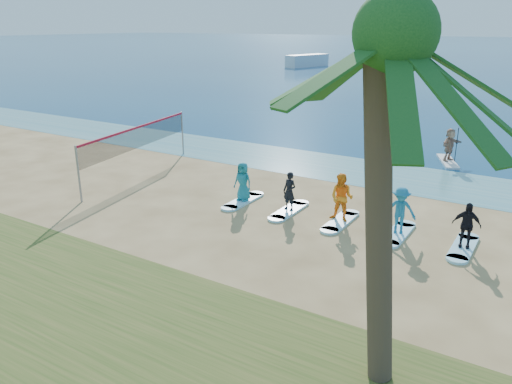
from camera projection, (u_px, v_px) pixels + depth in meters
The scene contains 17 objects.
ground at pixel (241, 239), 17.86m from camera, with size 600.00×600.00×0.00m, color tan.
shallow_water at pixel (350, 170), 26.31m from camera, with size 600.00×600.00×0.00m, color teal.
volleyball_net at pixel (138, 138), 24.93m from camera, with size 1.75×8.94×2.50m.
palm_tree at pixel (395, 38), 8.62m from camera, with size 5.60×5.60×8.38m.
paddleboard at pixel (448, 161), 27.67m from camera, with size 0.70×3.00×0.12m, color silver.
paddleboarder at pixel (450, 145), 27.37m from camera, with size 1.66×0.53×1.79m, color tan.
boat_offshore_a at pixel (307, 67), 88.84m from camera, with size 2.36×9.13×2.10m, color silver.
surfboard_0 at pixel (243, 201), 21.57m from camera, with size 0.70×2.20×0.09m, color #A4EAFF.
student_0 at pixel (243, 182), 21.28m from camera, with size 0.81×0.53×1.67m, color #1B7884.
surfboard_1 at pixel (289, 211), 20.44m from camera, with size 0.70×2.20×0.09m, color #A4EAFF.
student_1 at pixel (289, 191), 20.17m from camera, with size 0.58×0.38×1.58m, color black.
surfboard_2 at pixel (340, 221), 19.32m from camera, with size 0.70×2.20×0.09m, color #A4EAFF.
student_2 at pixel (342, 198), 19.01m from camera, with size 0.91×0.71×1.87m, color orange.
surfboard_3 at pixel (398, 234), 18.20m from camera, with size 0.70×2.20×0.09m, color #A4EAFF.
student_3 at pixel (400, 210), 17.91m from camera, with size 1.12×0.64×1.73m, color teal.
surfboard_4 at pixel (463, 248), 17.08m from camera, with size 0.70×2.20×0.09m, color #A4EAFF.
student_4 at pixel (466, 225), 16.81m from camera, with size 0.93×0.39×1.58m, color black.
Camera 1 is at (9.08, -13.63, 7.33)m, focal length 35.00 mm.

